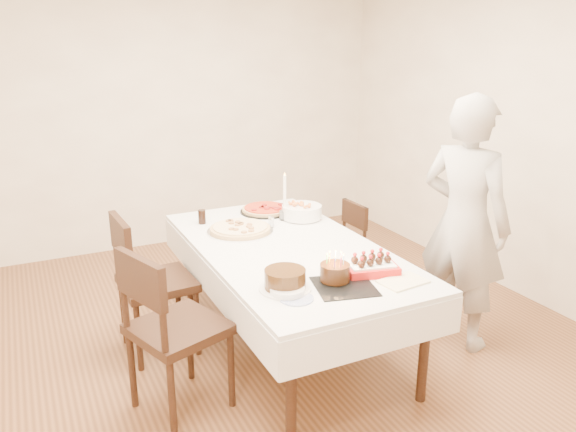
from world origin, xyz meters
name	(u,v)px	position (x,y,z in m)	size (l,w,h in m)	color
floor	(277,347)	(0.00, 0.00, 0.00)	(5.00, 5.00, 0.00)	#58331E
wall_back	(174,116)	(0.00, 2.50, 1.35)	(4.50, 0.04, 2.70)	#F4E9CD
wall_right	(528,136)	(2.25, 0.00, 1.35)	(0.04, 5.00, 2.70)	#F4E9CD
dining_table	(288,297)	(0.08, 0.00, 0.38)	(1.14, 2.14, 0.75)	white
chair_right_savory	(337,251)	(0.81, 0.56, 0.40)	(0.41, 0.41, 0.80)	black
chair_left_savory	(157,283)	(-0.75, 0.35, 0.51)	(0.52, 0.52, 1.01)	black
chair_left_dessert	(179,329)	(-0.79, -0.36, 0.52)	(0.53, 0.53, 1.03)	black
person	(464,224)	(1.21, -0.46, 0.89)	(0.65, 0.43, 1.78)	beige
pizza_white	(240,229)	(-0.09, 0.44, 0.77)	(0.49, 0.49, 0.04)	beige
pizza_pepperoni	(265,209)	(0.27, 0.80, 0.77)	(0.41, 0.41, 0.04)	red
red_placemat	(305,218)	(0.49, 0.53, 0.75)	(0.21, 0.21, 0.01)	#B21E1E
pasta_bowl	(302,212)	(0.46, 0.52, 0.81)	(0.31, 0.31, 0.10)	white
taper_candle	(285,196)	(0.32, 0.55, 0.94)	(0.08, 0.08, 0.38)	white
shaker_pair	(272,222)	(0.16, 0.42, 0.79)	(0.07, 0.07, 0.08)	white
cola_glass	(202,217)	(-0.29, 0.74, 0.80)	(0.06, 0.06, 0.11)	black
layer_cake	(285,280)	(-0.23, -0.60, 0.81)	(0.30, 0.30, 0.12)	#38210E
cake_board	(344,287)	(0.09, -0.72, 0.75)	(0.33, 0.33, 0.01)	black
birthday_cake	(335,267)	(0.07, -0.64, 0.84)	(0.17, 0.17, 0.16)	#361D0E
strawberry_box	(371,267)	(0.34, -0.62, 0.79)	(0.31, 0.21, 0.08)	red
box_lid	(403,282)	(0.43, -0.82, 0.75)	(0.27, 0.18, 0.02)	beige
plate_stack	(287,291)	(-0.24, -0.67, 0.77)	(0.20, 0.20, 0.04)	white
china_plate	(296,298)	(-0.23, -0.74, 0.75)	(0.19, 0.19, 0.01)	white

